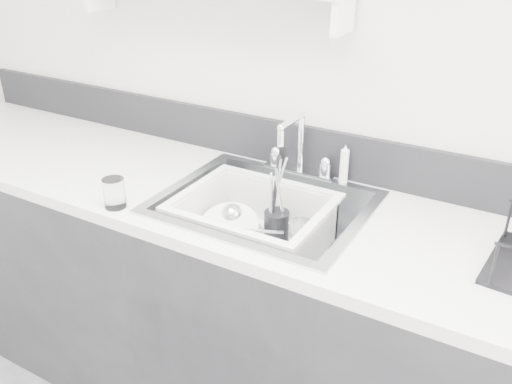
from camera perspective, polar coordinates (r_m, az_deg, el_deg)
The scene contains 12 objects.
counter_run at distance 1.95m, azimuth 0.76°, elevation -13.22°, with size 3.20×0.62×0.92m.
backsplash at distance 1.90m, azimuth 5.28°, elevation 4.64°, with size 3.20×0.02×0.16m, color black.
sink at distance 1.73m, azimuth 0.83°, elevation -3.79°, with size 0.64×0.52×0.20m, color silver, non-canonical shape.
faucet at distance 1.86m, azimuth 4.56°, elevation 3.55°, with size 0.26×0.18×0.23m.
side_sprayer at distance 1.81m, azimuth 9.27°, elevation 2.91°, with size 0.03×0.03×0.14m, color silver.
wash_tub at distance 1.72m, azimuth -0.29°, elevation -3.47°, with size 0.47×0.38×0.18m, color silver, non-canonical shape.
plate_stack at distance 1.78m, azimuth -2.61°, elevation -4.38°, with size 0.24×0.23×0.09m.
utensil_cup at distance 1.76m, azimuth 2.18°, elevation -3.36°, with size 0.08×0.08×0.28m.
ladle at distance 1.75m, azimuth -1.96°, elevation -4.20°, with size 0.30×0.11×0.09m, color silver, non-canonical shape.
tumbler_in_tub at distance 1.70m, azimuth 4.69°, elevation -4.81°, with size 0.08×0.08×0.11m, color white.
tumbler_counter at distance 1.70m, azimuth -14.69°, elevation -0.11°, with size 0.07×0.07×0.09m, color white.
bowl_small at distance 1.65m, azimuth 1.79°, elevation -7.33°, with size 0.11×0.11×0.04m, color white.
Camera 1 is at (0.72, -0.12, 1.71)m, focal length 38.00 mm.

